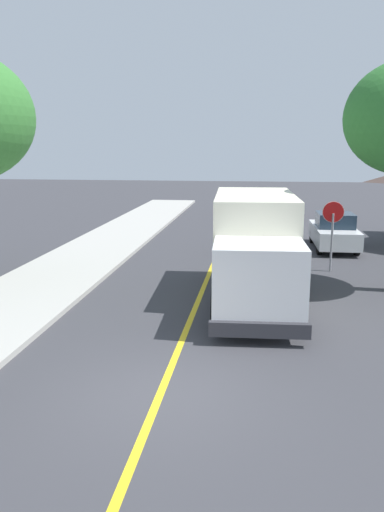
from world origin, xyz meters
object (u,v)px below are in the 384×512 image
(parked_car_mid, at_px, (273,215))
(parked_van_across, at_px, (334,232))
(parked_car_far, at_px, (260,202))
(box_truck, at_px, (255,243))
(stop_sign, at_px, (333,223))
(parked_car_near, at_px, (265,234))

(parked_car_mid, relative_size, parked_van_across, 1.01)
(parked_car_far, bearing_deg, parked_car_mid, -83.17)
(box_truck, relative_size, parked_car_far, 1.65)
(parked_van_across, xyz_separation_m, stop_sign, (-0.69, -4.46, 1.06))
(box_truck, relative_size, stop_sign, 2.75)
(stop_sign, bearing_deg, parked_car_near, 124.76)
(box_truck, height_order, stop_sign, box_truck)
(parked_car_mid, xyz_separation_m, parked_van_across, (2.65, -5.65, 0.00))
(parked_car_mid, bearing_deg, parked_van_across, -64.86)
(parked_car_near, bearing_deg, stop_sign, -55.24)
(parked_car_near, relative_size, stop_sign, 1.68)
(parked_car_near, xyz_separation_m, parked_van_across, (3.15, 0.92, 0.00))
(box_truck, relative_size, parked_car_near, 1.64)
(parked_car_near, xyz_separation_m, parked_car_mid, (0.50, 6.56, 0.00))
(box_truck, xyz_separation_m, parked_van_across, (3.52, 8.56, -0.97))
(parked_car_near, relative_size, parked_van_across, 1.00)
(parked_car_far, height_order, stop_sign, stop_sign)
(parked_car_mid, distance_m, parked_car_far, 6.38)
(parked_car_near, height_order, stop_sign, stop_sign)
(parked_car_mid, bearing_deg, box_truck, -93.50)
(box_truck, distance_m, stop_sign, 4.98)
(parked_car_near, distance_m, parked_car_far, 12.90)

